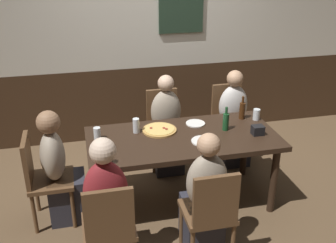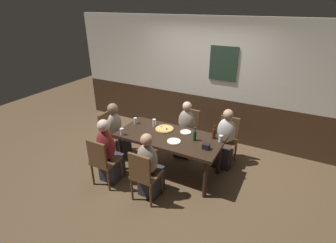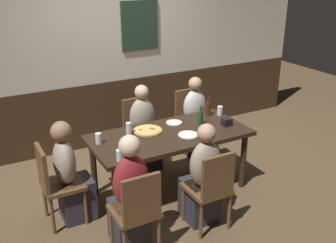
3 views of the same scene
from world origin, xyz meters
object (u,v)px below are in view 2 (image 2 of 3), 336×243
at_px(dining_table, 170,140).
at_px(person_right_far, 225,143).
at_px(pint_glass_pale, 122,132).
at_px(condiment_caddy, 206,146).
at_px(chair_mid_near, 144,174).
at_px(chair_right_far, 227,137).
at_px(chair_mid_far, 189,129).
at_px(plate_white_small, 186,132).
at_px(pizza, 164,129).
at_px(beer_bottle_green, 195,135).
at_px(chair_left_near, 102,160).
at_px(person_mid_far, 185,133).
at_px(tumbler_water, 221,139).
at_px(person_left_near, 109,155).
at_px(beer_bottle_brown, 214,133).
at_px(plate_white_large, 174,141).
at_px(pint_glass_stout, 154,123).
at_px(person_mid_near, 149,169).
at_px(person_head_west, 117,134).
at_px(chair_head_west, 110,132).
at_px(highball_clear, 135,121).

height_order(dining_table, person_right_far, person_right_far).
xyz_separation_m(pint_glass_pale, condiment_caddy, (1.46, 0.23, -0.01)).
xyz_separation_m(chair_mid_near, condiment_caddy, (0.71, 0.73, 0.29)).
height_order(chair_right_far, pint_glass_pale, chair_right_far).
relative_size(chair_mid_far, plate_white_small, 4.53).
xyz_separation_m(chair_mid_near, pizza, (-0.19, 1.02, 0.26)).
height_order(chair_mid_near, beer_bottle_green, beer_bottle_green).
height_order(chair_left_near, person_mid_far, person_mid_far).
distance_m(chair_left_near, tumbler_water, 1.97).
relative_size(person_mid_far, tumbler_water, 9.65).
relative_size(person_left_near, beer_bottle_brown, 4.78).
bearing_deg(dining_table, chair_mid_far, 90.00).
bearing_deg(plate_white_large, pint_glass_stout, 149.47).
height_order(person_right_far, pizza, person_right_far).
bearing_deg(pint_glass_stout, person_right_far, 22.04).
bearing_deg(person_right_far, chair_left_near, -136.24).
distance_m(pint_glass_pale, beer_bottle_green, 1.26).
height_order(person_mid_near, condiment_caddy, person_mid_near).
relative_size(chair_mid_far, beer_bottle_green, 3.66).
distance_m(person_right_far, condiment_caddy, 0.87).
bearing_deg(chair_left_near, person_head_west, 113.12).
bearing_deg(person_right_far, chair_head_west, -162.16).
bearing_deg(highball_clear, beer_bottle_brown, 5.04).
relative_size(chair_left_near, person_head_west, 0.79).
height_order(pizza, highball_clear, highball_clear).
xyz_separation_m(person_head_west, tumbler_water, (2.00, 0.20, 0.32)).
bearing_deg(person_right_far, highball_clear, -160.86).
height_order(chair_left_near, condiment_caddy, chair_left_near).
relative_size(chair_right_far, pizza, 2.63).
bearing_deg(person_right_far, beer_bottle_brown, -102.76).
distance_m(chair_right_far, person_mid_near, 1.73).
bearing_deg(beer_bottle_brown, person_right_far, 77.24).
xyz_separation_m(pint_glass_stout, tumbler_water, (1.26, 0.01, -0.01)).
bearing_deg(pizza, person_head_west, -170.02).
distance_m(chair_mid_far, condiment_caddy, 1.23).
relative_size(chair_right_far, plate_white_small, 4.53).
bearing_deg(pint_glass_pale, plate_white_large, 12.65).
height_order(chair_left_near, pint_glass_stout, pint_glass_stout).
distance_m(chair_mid_far, person_right_far, 0.82).
height_order(person_mid_near, beer_bottle_brown, person_mid_near).
bearing_deg(condiment_caddy, pizza, 162.01).
bearing_deg(person_left_near, chair_right_far, 43.81).
relative_size(chair_right_far, person_head_west, 0.79).
bearing_deg(beer_bottle_brown, plate_white_small, -177.82).
distance_m(beer_bottle_green, plate_white_small, 0.33).
bearing_deg(plate_white_small, chair_mid_far, 107.88).
xyz_separation_m(highball_clear, beer_bottle_brown, (1.50, 0.13, 0.05)).
bearing_deg(tumbler_water, person_right_far, 94.88).
distance_m(chair_head_west, plate_white_large, 1.51).
relative_size(person_left_near, pizza, 3.50).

